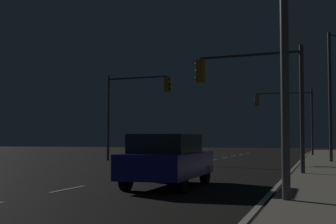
{
  "coord_description": "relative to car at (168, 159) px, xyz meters",
  "views": [
    {
      "loc": [
        6.9,
        -3.7,
        1.44
      ],
      "look_at": [
        0.04,
        18.51,
        2.69
      ],
      "focal_mm": 53.03,
      "sensor_mm": 36.0,
      "label": 1
    }
  ],
  "objects": [
    {
      "name": "ground_plane",
      "position": [
        -2.52,
        7.05,
        -0.82
      ],
      "size": [
        112.0,
        112.0,
        0.0
      ],
      "primitive_type": "plane",
      "color": "black",
      "rests_on": "ground"
    },
    {
      "name": "sidewalk_right",
      "position": [
        4.8,
        7.05,
        -0.75
      ],
      "size": [
        2.95,
        77.0,
        0.14
      ],
      "primitive_type": "cube",
      "color": "#9E937F",
      "rests_on": "ground"
    },
    {
      "name": "lane_markings_center",
      "position": [
        -2.52,
        10.55,
        -0.82
      ],
      "size": [
        0.14,
        50.0,
        0.01
      ],
      "color": "silver",
      "rests_on": "ground"
    },
    {
      "name": "lane_edge_line",
      "position": [
        3.08,
        12.05,
        -0.82
      ],
      "size": [
        0.14,
        53.0,
        0.01
      ],
      "color": "silver",
      "rests_on": "ground"
    },
    {
      "name": "car",
      "position": [
        0.0,
        0.0,
        0.0
      ],
      "size": [
        1.84,
        4.41,
        1.57
      ],
      "color": "navy",
      "rests_on": "ground"
    },
    {
      "name": "traffic_light_mid_right",
      "position": [
        1.7,
        26.8,
        3.04
      ],
      "size": [
        4.62,
        0.49,
        5.23
      ],
      "color": "#38383D",
      "rests_on": "sidewalk_right"
    },
    {
      "name": "traffic_light_far_left",
      "position": [
        -7.14,
        15.76,
        3.16
      ],
      "size": [
        4.56,
        0.72,
        5.62
      ],
      "color": "#4C4C51",
      "rests_on": "ground"
    },
    {
      "name": "traffic_light_near_right",
      "position": [
        1.74,
        5.49,
        2.79
      ],
      "size": [
        4.39,
        0.81,
        4.87
      ],
      "color": "#38383D",
      "rests_on": "sidewalk_right"
    },
    {
      "name": "street_lamp_corner",
      "position": [
        5.19,
        15.75,
        3.77
      ],
      "size": [
        1.86,
        1.4,
        7.39
      ],
      "color": "#38383D",
      "rests_on": "sidewalk_right"
    }
  ]
}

